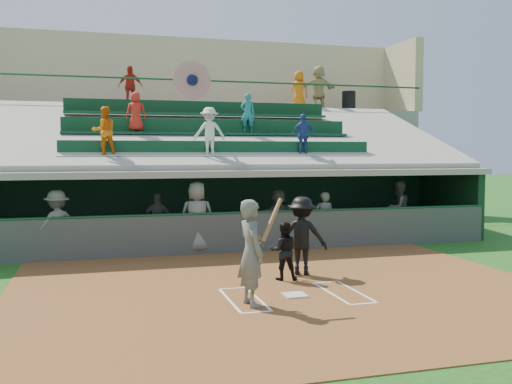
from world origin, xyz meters
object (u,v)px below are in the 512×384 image
object	(u,v)px
home_plate	(295,295)
trash_bin	(349,102)
catcher	(283,251)
batter_at_plate	(251,252)

from	to	relation	value
home_plate	trash_bin	bearing A→B (deg)	61.34
catcher	home_plate	bearing A→B (deg)	92.38
batter_at_plate	home_plate	bearing A→B (deg)	23.80
home_plate	batter_at_plate	distance (m)	1.45
batter_at_plate	catcher	xyz separation A→B (m)	(1.22, 1.83, -0.34)
trash_bin	catcher	bearing A→B (deg)	-120.61
home_plate	catcher	bearing A→B (deg)	80.58
home_plate	catcher	world-z (taller)	catcher
home_plate	catcher	size ratio (longest dim) A/B	0.34
batter_at_plate	trash_bin	distance (m)	16.41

